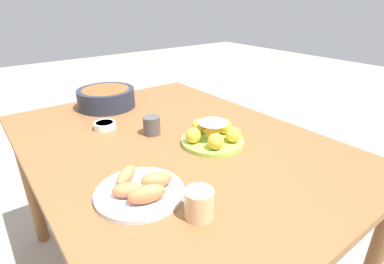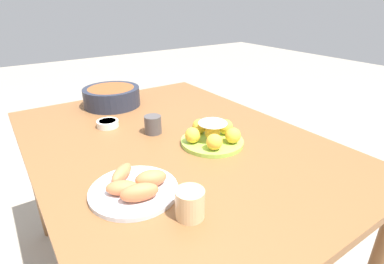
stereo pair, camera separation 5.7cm
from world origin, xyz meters
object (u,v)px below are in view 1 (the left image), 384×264
(cup_near, at_px, (152,125))
(cup_far, at_px, (199,204))
(dining_table, at_px, (173,159))
(seafood_platter, at_px, (141,189))
(cake_plate, at_px, (213,135))
(serving_bowl, at_px, (106,98))
(sauce_bowl, at_px, (105,125))

(cup_near, height_order, cup_far, cup_far)
(dining_table, height_order, cup_far, cup_far)
(seafood_platter, bearing_deg, cup_near, -34.73)
(cake_plate, xyz_separation_m, serving_bowl, (0.64, 0.16, 0.02))
(cake_plate, distance_m, serving_bowl, 0.66)
(cake_plate, height_order, cup_far, cake_plate)
(cake_plate, distance_m, cup_near, 0.26)
(dining_table, bearing_deg, sauce_bowl, 32.22)
(dining_table, bearing_deg, cake_plate, -138.49)
(cup_far, bearing_deg, sauce_bowl, -2.52)
(serving_bowl, bearing_deg, cake_plate, -166.36)
(sauce_bowl, bearing_deg, cake_plate, -144.65)
(cup_far, bearing_deg, dining_table, -25.31)
(cake_plate, bearing_deg, cup_near, 33.12)
(cup_far, bearing_deg, serving_bowl, -8.98)
(cake_plate, bearing_deg, serving_bowl, 13.64)
(dining_table, relative_size, seafood_platter, 5.50)
(sauce_bowl, xyz_separation_m, seafood_platter, (-0.51, 0.11, 0.01))
(cake_plate, bearing_deg, cup_far, 134.38)
(dining_table, relative_size, serving_bowl, 4.98)
(serving_bowl, bearing_deg, seafood_platter, 163.77)
(sauce_bowl, bearing_deg, serving_bowl, -24.87)
(sauce_bowl, distance_m, cup_far, 0.69)
(cake_plate, relative_size, sauce_bowl, 2.58)
(cake_plate, xyz_separation_m, sauce_bowl, (0.39, 0.27, -0.02))
(cake_plate, distance_m, sauce_bowl, 0.48)
(cup_far, bearing_deg, cup_near, -17.58)
(dining_table, relative_size, cake_plate, 5.87)
(serving_bowl, distance_m, cup_far, 0.95)
(cake_plate, bearing_deg, sauce_bowl, 35.35)
(dining_table, xyz_separation_m, serving_bowl, (0.52, 0.05, 0.14))
(dining_table, distance_m, cup_near, 0.16)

